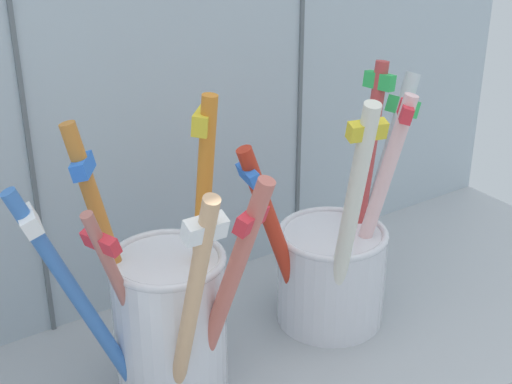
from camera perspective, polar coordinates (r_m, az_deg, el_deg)
counter_slab at (r=52.94cm, az=0.74°, el=-12.97°), size 64.00×22.00×2.00cm
tile_wall_back at (r=53.07cm, az=-6.71°, el=12.86°), size 64.00×2.20×45.00cm
toothbrush_cup_left at (r=47.05cm, az=-6.53°, el=-8.88°), size 12.41×11.65×19.19cm
toothbrush_cup_right at (r=53.68cm, az=5.87°, el=-5.15°), size 15.31×10.28×18.40cm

